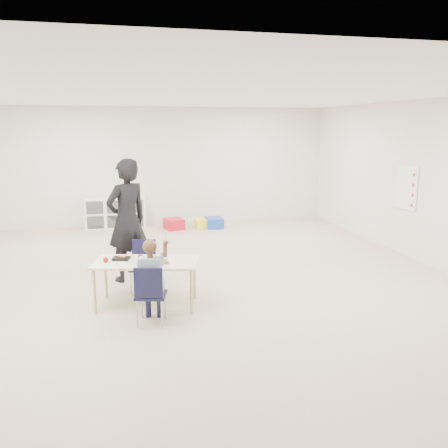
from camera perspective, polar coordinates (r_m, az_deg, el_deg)
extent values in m
plane|color=beige|center=(7.44, -3.25, -6.65)|extent=(9.00, 9.00, 0.00)
plane|color=white|center=(7.09, -3.52, 15.40)|extent=(9.00, 9.00, 0.00)
cube|color=white|center=(11.57, -7.21, 6.89)|extent=(8.00, 0.02, 2.80)
cube|color=white|center=(2.89, 12.10, -7.30)|extent=(8.00, 0.02, 2.80)
cube|color=white|center=(8.74, 23.52, 4.54)|extent=(0.02, 9.00, 2.80)
cube|color=#FEEECB|center=(6.27, -9.37, -4.56)|extent=(1.46, 0.97, 0.03)
cube|color=black|center=(6.31, -8.64, -4.14)|extent=(0.25, 0.21, 0.03)
cube|color=black|center=(6.39, -12.27, -4.07)|extent=(0.25, 0.21, 0.03)
cube|color=white|center=(6.15, -9.27, -4.24)|extent=(0.08, 0.08, 0.10)
ellipsoid|color=#BC834D|center=(6.13, -7.14, -4.40)|extent=(0.09, 0.09, 0.07)
sphere|color=maroon|center=(6.34, -10.00, -3.91)|extent=(0.07, 0.07, 0.07)
sphere|color=maroon|center=(6.30, -14.06, -4.19)|extent=(0.07, 0.07, 0.07)
cube|color=white|center=(11.42, -12.95, 1.31)|extent=(1.40, 0.40, 0.70)
cube|color=white|center=(9.23, 21.14, 4.11)|extent=(0.02, 0.60, 0.80)
imported|color=black|center=(7.34, -11.59, 0.43)|extent=(0.82, 0.74, 1.87)
cube|color=red|center=(11.08, -6.04, 0.02)|extent=(0.49, 0.57, 0.24)
cube|color=yellow|center=(11.17, -2.59, 0.08)|extent=(0.33, 0.42, 0.21)
cube|color=#1844B4|center=(11.17, -1.19, 0.16)|extent=(0.38, 0.49, 0.24)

